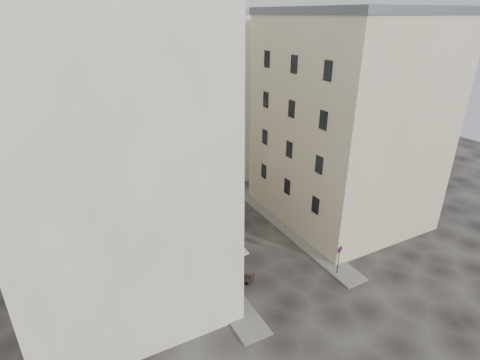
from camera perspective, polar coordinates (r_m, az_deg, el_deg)
ground at (r=30.91m, az=3.57°, el=-11.86°), size 90.00×90.00×0.00m
sidewalk_left at (r=32.24m, az=-7.17°, el=-10.21°), size 2.00×22.00×0.12m
sidewalk_right at (r=35.07m, az=7.37°, el=-7.14°), size 2.00×18.00×0.12m
building_left at (r=25.59m, az=-20.19°, el=4.79°), size 12.20×16.20×20.60m
building_right at (r=35.43m, az=15.80°, el=8.78°), size 12.20×14.20×18.60m
building_back at (r=42.96m, az=-10.79°, el=11.83°), size 18.20×10.20×18.60m
cafe_storefront at (r=28.95m, az=-4.83°, el=-10.15°), size 1.74×7.30×3.50m
stone_steps at (r=40.41m, az=-5.67°, el=-2.06°), size 9.00×3.15×0.80m
bollard_near at (r=28.63m, az=-1.08°, el=-13.86°), size 0.12×0.12×0.98m
bollard_mid at (r=31.19m, az=-4.03°, el=-10.33°), size 0.12×0.12×0.98m
bollard_far at (r=33.93m, az=-6.47°, el=-7.33°), size 0.12×0.12×0.98m
no_parking_sign at (r=29.12m, az=14.88°, el=-10.96°), size 0.57×0.15×2.53m
bistro_table_a at (r=28.15m, az=0.93°, el=-14.91°), size 1.16×0.54×0.81m
bistro_table_b at (r=29.36m, az=-0.80°, el=-13.03°), size 1.14×0.54×0.80m
bistro_table_c at (r=30.68m, az=-2.28°, el=-11.17°), size 1.19×0.56×0.84m
bistro_table_d at (r=31.82m, az=-3.61°, el=-9.63°), size 1.36×0.64×0.95m
bistro_table_e at (r=33.30m, az=-5.25°, el=-8.18°), size 1.13×0.53×0.79m
pedestrian at (r=30.90m, az=-1.43°, el=-9.97°), size 0.65×0.47×1.65m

